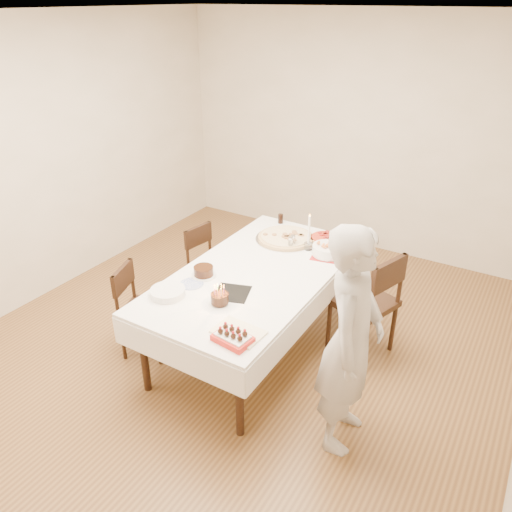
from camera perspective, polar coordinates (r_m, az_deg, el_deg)
The scene contains 23 objects.
floor at distance 4.58m, azimuth -1.49°, elevation -9.95°, with size 5.00×5.00×0.00m, color brown.
wall_back at distance 6.06m, azimuth 11.56°, elevation 13.31°, with size 4.50×0.04×2.70m, color beige.
wall_left at distance 5.41m, azimuth -22.50°, elevation 10.07°, with size 0.04×5.00×2.70m, color beige.
ceiling at distance 3.63m, azimuth -2.07°, elevation 26.11°, with size 5.00×5.00×0.00m, color white.
dining_table at distance 4.35m, azimuth 0.00°, elevation -6.14°, with size 1.14×2.14×0.75m, color white.
chair_right_savory at distance 4.35m, azimuth 12.20°, elevation -5.14°, with size 0.50×0.50×0.98m, color black, non-canonical shape.
chair_left_savory at distance 4.97m, azimuth -5.11°, elevation -1.26°, with size 0.41×0.41×0.80m, color black, non-canonical shape.
chair_left_dessert at distance 4.38m, azimuth -12.47°, elevation -6.11°, with size 0.42×0.42×0.82m, color black, non-canonical shape.
person at distance 3.32m, azimuth 10.80°, elevation -9.57°, with size 0.60×0.39×1.64m, color #B9B5AF.
pizza_white at distance 4.71m, azimuth 3.42°, elevation 2.12°, with size 0.57×0.57×0.04m, color beige.
pizza_pepperoni at distance 4.72m, azimuth 7.92°, elevation 1.97°, with size 0.31×0.31×0.04m, color red.
red_placemat at distance 4.45m, azimuth 7.94°, elevation -0.03°, with size 0.23×0.23×0.01m, color #B21E1E.
pasta_bowl at distance 4.45m, azimuth 8.18°, elevation 0.68°, with size 0.27×0.27×0.09m, color white.
taper_candle at distance 4.47m, azimuth 6.07°, elevation 2.77°, with size 0.08×0.08×0.35m, color white.
shaker_pair at distance 4.51m, azimuth 3.96°, elevation 1.45°, with size 0.10×0.10×0.12m, color white, non-canonical shape.
cola_glass at distance 5.05m, azimuth 2.82°, elevation 4.28°, with size 0.05×0.05×0.10m, color black.
layer_cake at distance 4.10m, azimuth -6.01°, elevation -1.77°, with size 0.21×0.21×0.09m, color black.
cake_board at distance 3.88m, azimuth -2.75°, elevation -4.26°, with size 0.26×0.26×0.01m, color black.
birthday_cake at distance 3.71m, azimuth -4.20°, elevation -4.40°, with size 0.13×0.13×0.14m, color #321B0D.
strawberry_box at distance 3.35m, azimuth -2.68°, elevation -9.30°, with size 0.26×0.17×0.06m, color red, non-canonical shape.
box_lid at distance 3.45m, azimuth -2.01°, elevation -8.76°, with size 0.34×0.23×0.03m, color beige.
plate_stack at distance 3.89m, azimuth -10.05°, elevation -4.09°, with size 0.27×0.27×0.06m, color white.
china_plate at distance 4.02m, azimuth -7.37°, elevation -3.17°, with size 0.19×0.19×0.01m, color white.
Camera 1 is at (1.99, -3.04, 2.80)m, focal length 35.00 mm.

